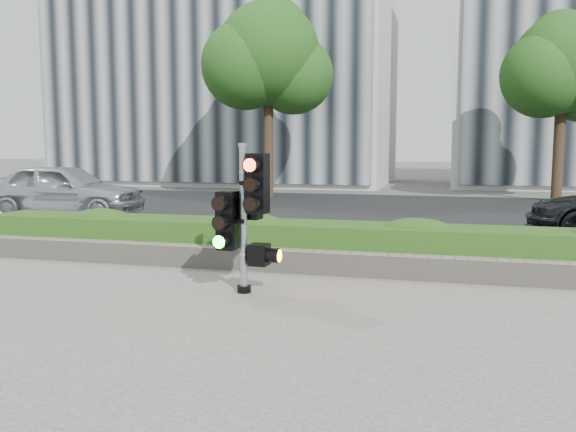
# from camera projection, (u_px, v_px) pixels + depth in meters

# --- Properties ---
(ground) EXTENTS (120.00, 120.00, 0.00)m
(ground) POSITION_uv_depth(u_px,v_px,m) (280.00, 307.00, 7.43)
(ground) COLOR #51514C
(ground) RESTS_ON ground
(sidewalk) EXTENTS (16.00, 11.00, 0.03)m
(sidewalk) POSITION_uv_depth(u_px,v_px,m) (199.00, 384.00, 5.03)
(sidewalk) COLOR #9E9389
(sidewalk) RESTS_ON ground
(road) EXTENTS (60.00, 13.00, 0.02)m
(road) POSITION_uv_depth(u_px,v_px,m) (376.00, 214.00, 17.03)
(road) COLOR black
(road) RESTS_ON ground
(curb) EXTENTS (60.00, 0.25, 0.12)m
(curb) POSITION_uv_depth(u_px,v_px,m) (329.00, 256.00, 10.45)
(curb) COLOR gray
(curb) RESTS_ON ground
(stone_wall) EXTENTS (12.00, 0.32, 0.34)m
(stone_wall) POSITION_uv_depth(u_px,v_px,m) (314.00, 262.00, 9.23)
(stone_wall) COLOR gray
(stone_wall) RESTS_ON sidewalk
(hedge) EXTENTS (12.00, 1.00, 0.68)m
(hedge) POSITION_uv_depth(u_px,v_px,m) (323.00, 244.00, 9.84)
(hedge) COLOR #438228
(hedge) RESTS_ON sidewalk
(building_left) EXTENTS (16.00, 9.00, 15.00)m
(building_left) POSITION_uv_depth(u_px,v_px,m) (231.00, 34.00, 30.91)
(building_left) COLOR #B7B7B2
(building_left) RESTS_ON ground
(tree_left) EXTENTS (4.61, 4.03, 7.34)m
(tree_left) POSITION_uv_depth(u_px,v_px,m) (268.00, 58.00, 21.96)
(tree_left) COLOR black
(tree_left) RESTS_ON ground
(tree_right) EXTENTS (4.10, 3.58, 6.53)m
(tree_right) POSITION_uv_depth(u_px,v_px,m) (562.00, 69.00, 20.42)
(tree_right) COLOR black
(tree_right) RESTS_ON ground
(traffic_signal) EXTENTS (0.69, 0.51, 1.96)m
(traffic_signal) POSITION_uv_depth(u_px,v_px,m) (246.00, 211.00, 7.94)
(traffic_signal) COLOR black
(traffic_signal) RESTS_ON sidewalk
(car_silver) EXTENTS (4.40, 2.11, 1.45)m
(car_silver) POSITION_uv_depth(u_px,v_px,m) (64.00, 190.00, 16.30)
(car_silver) COLOR #B6BABE
(car_silver) RESTS_ON road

